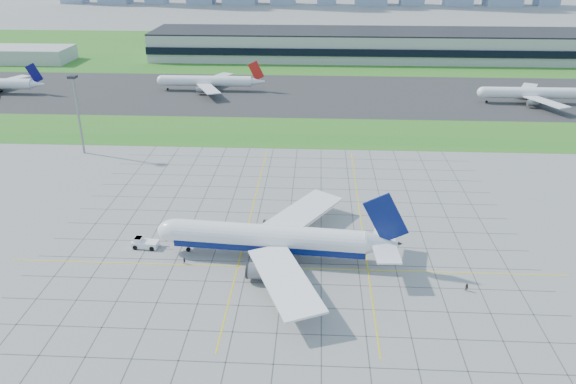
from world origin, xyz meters
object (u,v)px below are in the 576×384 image
at_px(crew_near, 184,261).
at_px(distant_jet_1, 208,81).
at_px(distant_jet_2, 532,93).
at_px(airliner, 271,239).
at_px(crew_far, 467,287).
at_px(light_mast, 77,105).
at_px(pushback_tug, 144,243).

distance_m(crew_near, distant_jet_1, 152.36).
bearing_deg(distant_jet_2, airliner, -127.17).
bearing_deg(airliner, distant_jet_1, 110.56).
bearing_deg(distant_jet_1, crew_far, -62.75).
height_order(light_mast, crew_far, light_mast).
xyz_separation_m(light_mast, airliner, (66.99, -62.85, -11.44)).
height_order(crew_near, distant_jet_2, distant_jet_2).
xyz_separation_m(crew_far, distant_jet_1, (-81.35, 157.92, 3.62)).
bearing_deg(crew_near, distant_jet_1, 48.38).
height_order(light_mast, distant_jet_2, light_mast).
xyz_separation_m(crew_near, distant_jet_2, (119.31, 136.30, 3.70)).
height_order(crew_far, distant_jet_1, distant_jet_1).
bearing_deg(airliner, crew_far, -10.34).
relative_size(light_mast, crew_far, 14.76).
relative_size(light_mast, distant_jet_1, 0.54).
bearing_deg(light_mast, pushback_tug, -57.96).
bearing_deg(crew_far, distant_jet_2, 121.41).
xyz_separation_m(airliner, pushback_tug, (-29.50, 2.96, -3.67)).
distance_m(crew_far, distant_jet_1, 177.68).
relative_size(crew_far, distant_jet_1, 0.04).
bearing_deg(airliner, light_mast, 141.71).
distance_m(pushback_tug, crew_far, 70.97).
xyz_separation_m(pushback_tug, distant_jet_1, (-11.75, 144.05, 3.42)).
bearing_deg(distant_jet_2, pushback_tug, -135.08).
xyz_separation_m(light_mast, crew_near, (48.25, -66.49, -15.39)).
bearing_deg(crew_far, light_mast, -160.31).
bearing_deg(crew_far, pushback_tug, -137.02).
xyz_separation_m(crew_near, crew_far, (58.84, -7.27, 0.08)).
distance_m(airliner, distant_jet_1, 152.68).
relative_size(crew_near, crew_far, 0.91).
bearing_deg(distant_jet_1, crew_near, -81.50).
relative_size(light_mast, distant_jet_2, 0.56).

